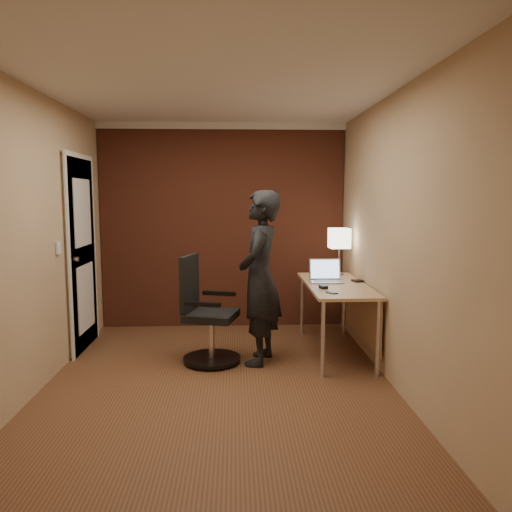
# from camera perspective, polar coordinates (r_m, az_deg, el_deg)

# --- Properties ---
(room) EXTENTS (4.00, 4.00, 4.00)m
(room) POSITION_cam_1_polar(r_m,az_deg,el_deg) (5.76, -6.64, 4.30)
(room) COLOR brown
(room) RESTS_ON ground
(desk) EXTENTS (0.60, 1.50, 0.73)m
(desk) POSITION_cam_1_polar(r_m,az_deg,el_deg) (5.22, 9.86, -4.51)
(desk) COLOR tan
(desk) RESTS_ON ground
(desk_lamp) EXTENTS (0.22, 0.22, 0.54)m
(desk_lamp) POSITION_cam_1_polar(r_m,az_deg,el_deg) (5.65, 9.50, 1.95)
(desk_lamp) COLOR silver
(desk_lamp) RESTS_ON desk
(laptop) EXTENTS (0.33, 0.26, 0.23)m
(laptop) POSITION_cam_1_polar(r_m,az_deg,el_deg) (5.29, 7.98, -2.21)
(laptop) COLOR silver
(laptop) RESTS_ON desk
(mouse) EXTENTS (0.08, 0.11, 0.03)m
(mouse) POSITION_cam_1_polar(r_m,az_deg,el_deg) (4.89, 7.70, -3.52)
(mouse) COLOR black
(mouse) RESTS_ON desk
(phone) EXTENTS (0.10, 0.13, 0.01)m
(phone) POSITION_cam_1_polar(r_m,az_deg,el_deg) (4.68, 8.67, -4.16)
(phone) COLOR black
(phone) RESTS_ON desk
(wallet) EXTENTS (0.12, 0.13, 0.02)m
(wallet) POSITION_cam_1_polar(r_m,az_deg,el_deg) (5.33, 11.53, -2.79)
(wallet) COLOR black
(wallet) RESTS_ON desk
(office_chair) EXTENTS (0.57, 0.64, 1.03)m
(office_chair) POSITION_cam_1_polar(r_m,az_deg,el_deg) (4.91, -5.85, -6.92)
(office_chair) COLOR black
(office_chair) RESTS_ON ground
(person) EXTENTS (0.55, 0.70, 1.68)m
(person) POSITION_cam_1_polar(r_m,az_deg,el_deg) (4.81, 0.44, -2.50)
(person) COLOR black
(person) RESTS_ON ground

